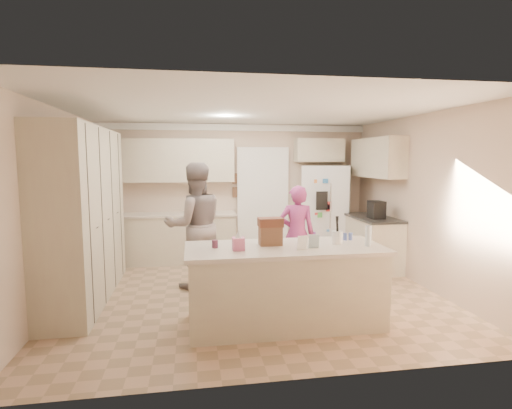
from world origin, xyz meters
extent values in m
cube|color=tan|center=(0.00, 0.00, -0.01)|extent=(5.20, 4.60, 0.02)
cube|color=white|center=(0.00, 0.00, 2.61)|extent=(5.20, 4.60, 0.02)
cube|color=beige|center=(0.00, 2.31, 1.30)|extent=(5.20, 0.02, 2.60)
cube|color=beige|center=(0.00, -2.31, 1.30)|extent=(5.20, 0.02, 2.60)
cube|color=beige|center=(-2.61, 0.00, 1.30)|extent=(0.02, 4.60, 2.60)
cube|color=beige|center=(2.61, 0.00, 1.30)|extent=(0.02, 4.60, 2.60)
cube|color=white|center=(0.00, 2.26, 2.53)|extent=(5.20, 0.08, 0.12)
cube|color=beige|center=(-2.30, 0.20, 1.18)|extent=(0.60, 2.60, 2.35)
cube|color=beige|center=(-1.15, 2.00, 0.44)|extent=(2.20, 0.60, 0.88)
cube|color=beige|center=(-1.15, 1.99, 0.90)|extent=(2.24, 0.63, 0.04)
cube|color=beige|center=(-1.15, 2.12, 1.90)|extent=(2.20, 0.35, 0.80)
cube|color=black|center=(0.55, 2.28, 1.05)|extent=(0.90, 0.06, 2.10)
cube|color=white|center=(0.55, 2.24, 1.05)|extent=(1.02, 0.03, 2.22)
cube|color=brown|center=(0.02, 2.27, 1.55)|extent=(0.15, 0.02, 0.20)
cube|color=brown|center=(0.02, 2.27, 1.28)|extent=(0.15, 0.02, 0.20)
cube|color=white|center=(1.79, 2.01, 0.90)|extent=(1.11, 1.01, 1.80)
cube|color=gray|center=(1.79, 1.66, 0.90)|extent=(0.02, 0.02, 1.78)
cube|color=black|center=(1.57, 1.65, 1.15)|extent=(0.22, 0.03, 0.35)
cylinder|color=silver|center=(1.74, 1.64, 1.05)|extent=(0.02, 0.02, 0.85)
cylinder|color=silver|center=(1.84, 1.64, 1.05)|extent=(0.02, 0.02, 0.85)
cube|color=beige|center=(1.65, 2.12, 2.10)|extent=(0.95, 0.35, 0.45)
cube|color=beige|center=(2.30, 1.00, 0.44)|extent=(0.60, 1.20, 0.88)
cube|color=#2D2B28|center=(2.29, 1.00, 0.90)|extent=(0.63, 1.24, 0.04)
cube|color=beige|center=(2.43, 1.20, 1.95)|extent=(0.35, 1.50, 0.70)
cube|color=black|center=(2.25, 0.80, 1.07)|extent=(0.22, 0.28, 0.30)
cube|color=beige|center=(0.20, -1.10, 0.44)|extent=(2.20, 0.90, 0.88)
cube|color=beige|center=(0.20, -1.10, 0.90)|extent=(2.28, 0.96, 0.05)
cylinder|color=white|center=(0.85, -1.05, 1.00)|extent=(0.13, 0.13, 0.15)
cube|color=pink|center=(-0.35, -1.20, 1.00)|extent=(0.13, 0.13, 0.14)
cone|color=white|center=(-0.35, -1.20, 1.10)|extent=(0.08, 0.08, 0.08)
cube|color=brown|center=(0.05, -1.00, 1.04)|extent=(0.26, 0.18, 0.22)
cube|color=#592D1E|center=(0.05, -1.00, 1.20)|extent=(0.28, 0.20, 0.10)
cylinder|color=#59263F|center=(-0.60, -1.05, 0.97)|extent=(0.07, 0.07, 0.09)
cube|color=white|center=(0.35, -1.30, 1.01)|extent=(0.12, 0.06, 0.16)
cube|color=silver|center=(0.50, -1.25, 1.01)|extent=(0.12, 0.05, 0.16)
cylinder|color=silver|center=(1.15, -1.25, 1.04)|extent=(0.07, 0.07, 0.24)
cylinder|color=#4F63AF|center=(1.02, -0.88, 0.97)|extent=(0.05, 0.05, 0.09)
cylinder|color=#4F63AF|center=(1.09, -0.88, 0.97)|extent=(0.05, 0.05, 0.09)
imported|color=gray|center=(-0.81, 0.46, 0.94)|extent=(1.05, 0.89, 1.88)
imported|color=#B74392|center=(0.77, 0.49, 0.76)|extent=(0.62, 0.47, 1.52)
camera|label=1|loc=(-0.86, -5.50, 1.93)|focal=28.00mm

